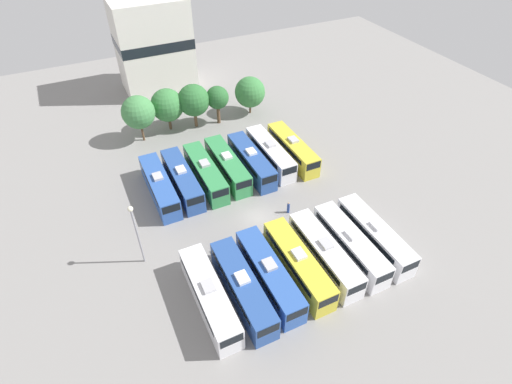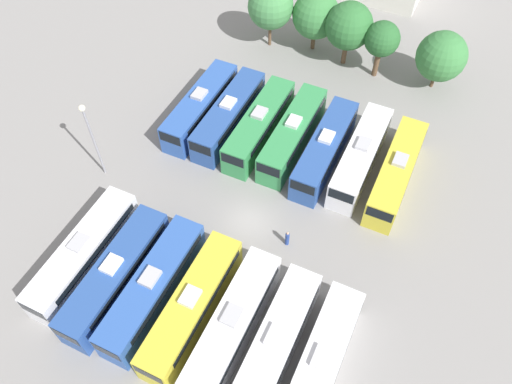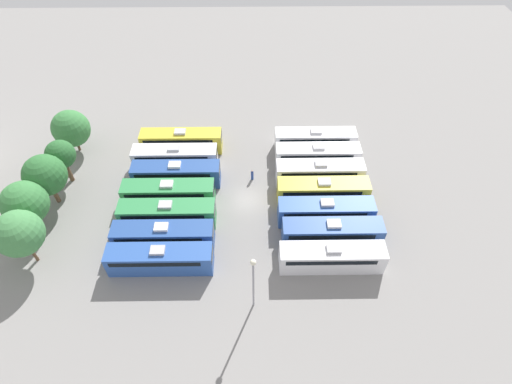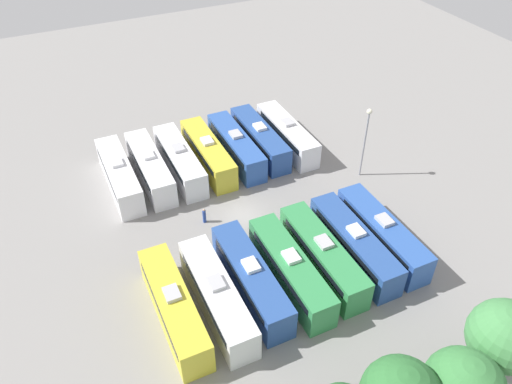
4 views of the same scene
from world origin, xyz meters
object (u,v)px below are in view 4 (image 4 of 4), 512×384
object	(u,v)px
bus_0	(287,134)
bus_1	(260,138)
bus_5	(150,167)
bus_8	(354,244)
bus_2	(236,146)
bus_11	(251,278)
bus_6	(119,175)
bus_9	(323,255)
bus_7	(382,233)
bus_10	(291,269)
bus_4	(180,160)
worker_person	(204,216)
bus_13	(174,307)
bus_3	(208,153)
bus_12	(217,296)
tree_0	(505,336)
light_pole	(366,132)

from	to	relation	value
bus_0	bus_1	bearing A→B (deg)	-8.65
bus_5	bus_8	bearing A→B (deg)	124.89
bus_2	bus_11	xyz separation A→B (m)	(6.96, 19.42, 0.00)
bus_6	bus_9	size ratio (longest dim) A/B	1.00
bus_7	bus_8	world-z (taller)	same
bus_10	bus_4	bearing A→B (deg)	-79.98
worker_person	bus_5	bearing A→B (deg)	-72.50
worker_person	bus_4	bearing A→B (deg)	-93.23
bus_10	bus_13	distance (m)	10.53
bus_2	bus_3	distance (m)	3.52
bus_6	bus_12	bearing A→B (deg)	99.82
bus_0	bus_7	size ratio (longest dim) A/B	1.00
bus_3	bus_11	bearing A→B (deg)	80.00
bus_5	tree_0	xyz separation A→B (m)	(-15.92, 34.56, 3.38)
bus_0	bus_6	bearing A→B (deg)	-1.23
bus_7	bus_10	xyz separation A→B (m)	(10.09, 0.39, 0.00)
bus_7	bus_12	size ratio (longest dim) A/B	1.00
bus_7	light_pole	bearing A→B (deg)	-114.75
bus_5	bus_6	size ratio (longest dim) A/B	1.00
bus_6	light_pole	bearing A→B (deg)	159.86
bus_9	bus_13	distance (m)	13.99
bus_2	bus_8	world-z (taller)	same
bus_5	tree_0	size ratio (longest dim) A/B	1.53
bus_12	tree_0	world-z (taller)	tree_0
bus_4	bus_2	bearing A→B (deg)	179.18
bus_6	worker_person	size ratio (longest dim) A/B	6.92
bus_3	bus_8	distance (m)	20.96
bus_3	bus_6	size ratio (longest dim) A/B	1.00
bus_0	bus_1	distance (m)	3.51
worker_person	tree_0	bearing A→B (deg)	117.20
bus_1	bus_13	world-z (taller)	same
bus_0	bus_9	size ratio (longest dim) A/B	1.00
bus_4	bus_6	xyz separation A→B (m)	(6.89, -0.15, 0.00)
bus_0	bus_11	bearing A→B (deg)	54.55
bus_8	bus_9	distance (m)	3.40
bus_9	bus_1	bearing A→B (deg)	-99.08
bus_1	tree_0	distance (m)	34.92
bus_3	bus_11	world-z (taller)	same
worker_person	bus_13	bearing A→B (deg)	58.25
bus_3	bus_13	distance (m)	22.19
bus_12	worker_person	size ratio (longest dim) A/B	6.92
bus_2	bus_7	world-z (taller)	same
bus_3	bus_11	xyz separation A→B (m)	(3.44, 19.52, 0.00)
bus_6	bus_11	world-z (taller)	same
bus_10	tree_0	distance (m)	17.26
bus_3	bus_12	world-z (taller)	same
bus_2	light_pole	xyz separation A→B (m)	(-11.54, 9.06, 4.00)
bus_13	worker_person	size ratio (longest dim) A/B	6.92
bus_6	bus_8	xyz separation A→B (m)	(-17.31, 19.91, 0.00)
bus_4	bus_11	xyz separation A→B (m)	(0.01, 19.52, 0.00)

